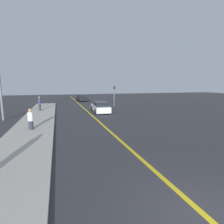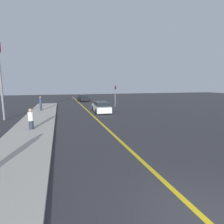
% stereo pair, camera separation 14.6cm
% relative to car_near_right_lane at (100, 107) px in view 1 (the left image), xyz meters
% --- Properties ---
extents(road_center_line, '(0.20, 60.00, 0.01)m').
position_rel_car_near_right_lane_xyz_m(road_center_line, '(-1.47, -0.33, -0.63)').
color(road_center_line, gold).
rests_on(road_center_line, ground_plane).
extents(sidewalk_left, '(3.12, 29.72, 0.16)m').
position_rel_car_near_right_lane_xyz_m(sidewalk_left, '(-7.02, -3.47, -0.56)').
color(sidewalk_left, '#ADA89E').
rests_on(sidewalk_left, ground_plane).
extents(car_near_right_lane, '(2.01, 4.74, 1.32)m').
position_rel_car_near_right_lane_xyz_m(car_near_right_lane, '(0.00, 0.00, 0.00)').
color(car_near_right_lane, silver).
rests_on(car_near_right_lane, ground_plane).
extents(car_ahead_center, '(2.03, 4.25, 1.35)m').
position_rel_car_near_right_lane_xyz_m(car_ahead_center, '(-0.22, 15.43, 0.01)').
color(car_ahead_center, black).
rests_on(car_ahead_center, ground_plane).
extents(pedestrian_mid_group, '(0.39, 0.39, 1.56)m').
position_rel_car_near_right_lane_xyz_m(pedestrian_mid_group, '(-7.05, -7.43, 0.28)').
color(pedestrian_mid_group, '#282D3D').
rests_on(pedestrian_mid_group, sidewalk_left).
extents(pedestrian_far_standing, '(0.32, 0.32, 1.79)m').
position_rel_car_near_right_lane_xyz_m(pedestrian_far_standing, '(-7.30, 2.59, 0.42)').
color(pedestrian_far_standing, '#282D3D').
rests_on(pedestrian_far_standing, sidewalk_left).
extents(traffic_light, '(0.18, 0.40, 3.26)m').
position_rel_car_near_right_lane_xyz_m(traffic_light, '(3.37, 4.71, 1.41)').
color(traffic_light, slate).
rests_on(traffic_light, ground_plane).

